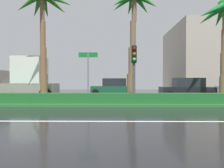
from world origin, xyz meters
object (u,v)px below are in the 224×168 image
Objects in this scene: palm_tree_centre_left at (42,8)px; box_truck_lead at (19,80)px; traffic_signal_median_right at (134,63)px; car_in_traffic_second at (187,89)px; street_name_sign at (88,70)px; car_in_traffic_leading at (113,87)px; palm_tree_centre_right at (224,17)px; palm_tree_centre at (134,12)px.

box_truck_lead is (-3.15, 3.24, -4.84)m from palm_tree_centre_left.
palm_tree_centre_left is 2.28× the size of traffic_signal_median_right.
street_name_sign is at bearing 35.47° from car_in_traffic_second.
palm_tree_centre_left is at bearing 53.83° from car_in_traffic_leading.
palm_tree_centre_right reaches higher than box_truck_lead.
car_in_traffic_leading is (4.79, 6.55, -5.56)m from palm_tree_centre_left.
palm_tree_centre is 8.56m from car_in_traffic_leading.
palm_tree_centre is at bearing 102.02° from car_in_traffic_leading.
box_truck_lead is at bearing 0.55° from car_in_traffic_second.
palm_tree_centre_right reaches higher than car_in_traffic_second.
traffic_signal_median_right is at bearing 98.02° from car_in_traffic_leading.
traffic_signal_median_right is 0.79× the size of car_in_traffic_second.
palm_tree_centre_right is at bearing 140.34° from car_in_traffic_leading.
box_truck_lead is at bearing 134.20° from palm_tree_centre_left.
car_in_traffic_leading is at bearing -27.06° from car_in_traffic_second.
box_truck_lead is (-9.16, 5.39, -0.93)m from traffic_signal_median_right.
box_truck_lead reaches higher than car_in_traffic_second.
traffic_signal_median_right reaches higher than box_truck_lead.
box_truck_lead is 14.17m from car_in_traffic_second.
car_in_traffic_second is (-1.41, 3.15, -5.00)m from palm_tree_centre_right.
traffic_signal_median_right is at bearing -19.72° from palm_tree_centre_left.
palm_tree_centre is at bearing 35.18° from car_in_traffic_second.
palm_tree_centre_left reaches higher than street_name_sign.
street_name_sign is (-2.81, -2.04, -4.06)m from palm_tree_centre.
palm_tree_centre_right is at bearing 20.41° from traffic_signal_median_right.
car_in_traffic_leading is at bearing 98.02° from traffic_signal_median_right.
traffic_signal_median_right is 0.79× the size of car_in_traffic_leading.
car_in_traffic_second is at bearing 17.03° from palm_tree_centre_left.
box_truck_lead is (-9.33, 3.26, -4.59)m from palm_tree_centre.
palm_tree_centre_left is 9.83m from car_in_traffic_leading.
palm_tree_centre_right is 7.61m from traffic_signal_median_right.
car_in_traffic_leading is at bearing -157.35° from box_truck_lead.
palm_tree_centre is 1.10× the size of palm_tree_centre_right.
street_name_sign is 9.45m from car_in_traffic_second.
palm_tree_centre_left is 7.49m from traffic_signal_median_right.
palm_tree_centre_right is at bearing 2.30° from palm_tree_centre.
palm_tree_centre_right is 16.42m from box_truck_lead.
palm_tree_centre is at bearing 160.74° from box_truck_lead.
palm_tree_centre is 5.34m from street_name_sign.
palm_tree_centre_right is 1.09× the size of box_truck_lead.
palm_tree_centre_left is 1.79× the size of car_in_traffic_leading.
traffic_signal_median_right is at bearing 47.92° from car_in_traffic_second.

